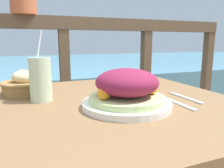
% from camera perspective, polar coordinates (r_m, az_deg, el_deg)
% --- Properties ---
extents(patio_table, '(0.94, 0.89, 0.74)m').
position_cam_1_polar(patio_table, '(0.83, -1.00, -11.49)').
color(patio_table, olive).
rests_on(patio_table, ground_plane).
extents(railing_fence, '(2.80, 0.08, 1.13)m').
position_cam_1_polar(railing_fence, '(1.64, -12.24, 4.34)').
color(railing_fence, brown).
rests_on(railing_fence, ground_plane).
extents(sea_backdrop, '(12.00, 4.00, 0.58)m').
position_cam_1_polar(sea_backdrop, '(4.17, -17.83, 1.45)').
color(sea_backdrop, '#568EA8').
rests_on(sea_backdrop, ground_plane).
extents(salad_plate, '(0.29, 0.29, 0.13)m').
position_cam_1_polar(salad_plate, '(0.71, 3.90, -1.80)').
color(salad_plate, white).
rests_on(salad_plate, patio_table).
extents(drink_glass, '(0.08, 0.08, 0.25)m').
position_cam_1_polar(drink_glass, '(0.82, -18.17, 1.17)').
color(drink_glass, beige).
rests_on(drink_glass, patio_table).
extents(bread_basket, '(0.18, 0.18, 0.10)m').
position_cam_1_polar(bread_basket, '(0.95, -21.89, -0.22)').
color(bread_basket, olive).
rests_on(bread_basket, patio_table).
extents(fork, '(0.02, 0.18, 0.00)m').
position_cam_1_polar(fork, '(0.79, 16.73, -4.79)').
color(fork, silver).
rests_on(fork, patio_table).
extents(knife, '(0.02, 0.18, 0.00)m').
position_cam_1_polar(knife, '(0.87, 18.58, -3.39)').
color(knife, silver).
rests_on(knife, patio_table).
extents(orange_near_basket, '(0.08, 0.08, 0.08)m').
position_cam_1_polar(orange_near_basket, '(1.10, -22.12, 1.37)').
color(orange_near_basket, orange).
rests_on(orange_near_basket, patio_table).
extents(orange_near_glass, '(0.08, 0.08, 0.08)m').
position_cam_1_polar(orange_near_glass, '(1.03, 3.98, 1.40)').
color(orange_near_glass, orange).
rests_on(orange_near_glass, patio_table).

